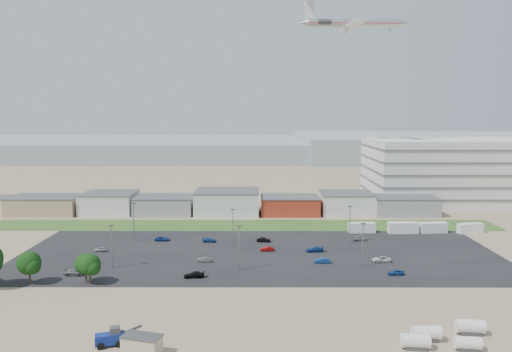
{
  "coord_description": "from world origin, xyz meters",
  "views": [
    {
      "loc": [
        4.57,
        -102.44,
        35.02
      ],
      "look_at": [
        4.25,
        22.0,
        19.43
      ],
      "focal_mm": 35.0,
      "sensor_mm": 36.0,
      "label": 1
    }
  ],
  "objects_px": {
    "parked_car_4": "(204,260)",
    "parked_car_9": "(162,239)",
    "parked_car_10": "(75,272)",
    "parked_car_11": "(264,240)",
    "parked_car_12": "(315,249)",
    "parked_car_1": "(322,260)",
    "box_trailer_a": "(362,228)",
    "parked_car_8": "(360,238)",
    "parked_car_0": "(381,259)",
    "telehandler": "(110,337)",
    "parked_car_2": "(396,272)",
    "parked_car_6": "(209,240)",
    "portable_shed": "(142,345)",
    "parked_car_3": "(194,275)",
    "parked_car_7": "(267,249)",
    "airliner": "(354,23)",
    "storage_tank_nw": "(426,333)",
    "parked_car_5": "(101,249)"
  },
  "relations": [
    {
      "from": "parked_car_11",
      "to": "storage_tank_nw",
      "type": "bearing_deg",
      "value": -152.71
    },
    {
      "from": "portable_shed",
      "to": "parked_car_12",
      "type": "xyz_separation_m",
      "value": [
        31.52,
        54.75,
        -0.8
      ]
    },
    {
      "from": "parked_car_12",
      "to": "parked_car_1",
      "type": "bearing_deg",
      "value": -1.96
    },
    {
      "from": "airliner",
      "to": "parked_car_6",
      "type": "xyz_separation_m",
      "value": [
        -49.67,
        -59.39,
        -68.19
      ]
    },
    {
      "from": "parked_car_1",
      "to": "parked_car_12",
      "type": "height_order",
      "value": "parked_car_12"
    },
    {
      "from": "parked_car_3",
      "to": "parked_car_7",
      "type": "xyz_separation_m",
      "value": [
        16.15,
        20.85,
        -0.05
      ]
    },
    {
      "from": "telehandler",
      "to": "parked_car_2",
      "type": "xyz_separation_m",
      "value": [
        52.66,
        33.63,
        -0.85
      ]
    },
    {
      "from": "parked_car_6",
      "to": "parked_car_8",
      "type": "relative_size",
      "value": 0.99
    },
    {
      "from": "telehandler",
      "to": "box_trailer_a",
      "type": "bearing_deg",
      "value": 37.37
    },
    {
      "from": "parked_car_1",
      "to": "parked_car_5",
      "type": "distance_m",
      "value": 56.35
    },
    {
      "from": "box_trailer_a",
      "to": "parked_car_0",
      "type": "distance_m",
      "value": 29.7
    },
    {
      "from": "box_trailer_a",
      "to": "parked_car_0",
      "type": "bearing_deg",
      "value": -94.22
    },
    {
      "from": "parked_car_4",
      "to": "parked_car_8",
      "type": "xyz_separation_m",
      "value": [
        41.1,
        19.99,
        0.09
      ]
    },
    {
      "from": "box_trailer_a",
      "to": "parked_car_0",
      "type": "xyz_separation_m",
      "value": [
        -1.52,
        -29.65,
        -0.84
      ]
    },
    {
      "from": "parked_car_3",
      "to": "parked_car_11",
      "type": "distance_m",
      "value": 33.69
    },
    {
      "from": "parked_car_5",
      "to": "parked_car_8",
      "type": "height_order",
      "value": "parked_car_8"
    },
    {
      "from": "parked_car_1",
      "to": "parked_car_3",
      "type": "xyz_separation_m",
      "value": [
        -29.0,
        -10.59,
        0.02
      ]
    },
    {
      "from": "parked_car_0",
      "to": "parked_car_6",
      "type": "distance_m",
      "value": 46.43
    },
    {
      "from": "parked_car_2",
      "to": "parked_car_7",
      "type": "height_order",
      "value": "parked_car_2"
    },
    {
      "from": "portable_shed",
      "to": "telehandler",
      "type": "height_order",
      "value": "telehandler"
    },
    {
      "from": "parked_car_2",
      "to": "parked_car_11",
      "type": "height_order",
      "value": "parked_car_11"
    },
    {
      "from": "parked_car_11",
      "to": "parked_car_2",
      "type": "bearing_deg",
      "value": -129.48
    },
    {
      "from": "telehandler",
      "to": "parked_car_5",
      "type": "distance_m",
      "value": 55.12
    },
    {
      "from": "box_trailer_a",
      "to": "parked_car_8",
      "type": "distance_m",
      "value": 10.15
    },
    {
      "from": "telehandler",
      "to": "parked_car_10",
      "type": "height_order",
      "value": "telehandler"
    },
    {
      "from": "telehandler",
      "to": "parked_car_12",
      "type": "xyz_separation_m",
      "value": [
        36.98,
        52.1,
        -0.81
      ]
    },
    {
      "from": "parked_car_2",
      "to": "parked_car_5",
      "type": "relative_size",
      "value": 1.06
    },
    {
      "from": "parked_car_10",
      "to": "storage_tank_nw",
      "type": "bearing_deg",
      "value": -110.17
    },
    {
      "from": "parked_car_10",
      "to": "parked_car_11",
      "type": "height_order",
      "value": "parked_car_10"
    },
    {
      "from": "portable_shed",
      "to": "parked_car_6",
      "type": "height_order",
      "value": "portable_shed"
    },
    {
      "from": "parked_car_10",
      "to": "parked_car_1",
      "type": "bearing_deg",
      "value": -75.38
    },
    {
      "from": "airliner",
      "to": "parked_car_9",
      "type": "relative_size",
      "value": 10.28
    },
    {
      "from": "telehandler",
      "to": "parked_car_9",
      "type": "height_order",
      "value": "telehandler"
    },
    {
      "from": "telehandler",
      "to": "storage_tank_nw",
      "type": "distance_m",
      "value": 48.57
    },
    {
      "from": "airliner",
      "to": "parked_car_1",
      "type": "xyz_separation_m",
      "value": [
        -21.11,
        -78.66,
        -68.12
      ]
    },
    {
      "from": "parked_car_3",
      "to": "parked_car_10",
      "type": "distance_m",
      "value": 26.35
    },
    {
      "from": "parked_car_7",
      "to": "parked_car_9",
      "type": "height_order",
      "value": "parked_car_7"
    },
    {
      "from": "parked_car_6",
      "to": "parked_car_9",
      "type": "bearing_deg",
      "value": 87.65
    },
    {
      "from": "parked_car_6",
      "to": "box_trailer_a",
      "type": "bearing_deg",
      "value": -72.03
    },
    {
      "from": "box_trailer_a",
      "to": "parked_car_7",
      "type": "height_order",
      "value": "box_trailer_a"
    },
    {
      "from": "parked_car_11",
      "to": "parked_car_12",
      "type": "distance_m",
      "value": 16.12
    },
    {
      "from": "parked_car_9",
      "to": "portable_shed",
      "type": "bearing_deg",
      "value": -171.15
    },
    {
      "from": "parked_car_3",
      "to": "parked_car_9",
      "type": "relative_size",
      "value": 1.06
    },
    {
      "from": "parked_car_1",
      "to": "parked_car_4",
      "type": "xyz_separation_m",
      "value": [
        -28.01,
        0.82,
        -0.05
      ]
    },
    {
      "from": "storage_tank_nw",
      "to": "parked_car_10",
      "type": "bearing_deg",
      "value": 154.52
    },
    {
      "from": "parked_car_12",
      "to": "parked_car_0",
      "type": "bearing_deg",
      "value": 53.12
    },
    {
      "from": "parked_car_0",
      "to": "parked_car_2",
      "type": "height_order",
      "value": "parked_car_0"
    },
    {
      "from": "parked_car_6",
      "to": "parked_car_5",
      "type": "bearing_deg",
      "value": 113.01
    },
    {
      "from": "parked_car_4",
      "to": "parked_car_9",
      "type": "height_order",
      "value": "parked_car_9"
    },
    {
      "from": "parked_car_1",
      "to": "parked_car_2",
      "type": "relative_size",
      "value": 1.07
    }
  ]
}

